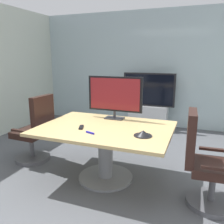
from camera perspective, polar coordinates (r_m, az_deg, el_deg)
The scene contains 10 objects.
ground_plane at distance 3.19m, azimuth -1.12°, elevation -18.19°, with size 7.37×7.37×0.00m, color #515459.
wall_back_glass_partition at distance 5.80m, azimuth 10.88°, elevation 10.13°, with size 6.00×0.10×2.74m, color #9EB2B7.
conference_table at distance 3.20m, azimuth -1.61°, elevation -6.93°, with size 1.75×1.26×0.75m.
office_chair_left at distance 3.97m, azimuth -18.15°, elevation -5.14°, with size 0.60×0.58×1.09m.
office_chair_right at distance 2.90m, azimuth 21.71°, elevation -12.38°, with size 0.61×0.58×1.09m.
tv_monitor at distance 3.49m, azimuth 0.69°, elevation 4.13°, with size 0.84×0.18×0.64m.
wall_display_unit at distance 5.60m, azimuth 8.83°, elevation 0.50°, with size 1.20×0.36×1.31m.
conference_phone at distance 2.80m, azimuth 7.57°, elevation -5.21°, with size 0.22×0.22×0.07m.
remote_control at distance 3.12m, azimuth -7.51°, elevation -3.69°, with size 0.05×0.17×0.02m, color black.
whiteboard_marker at distance 2.88m, azimuth -5.38°, elevation -5.05°, with size 0.13×0.02×0.02m, color #1919A5.
Camera 1 is at (1.03, -2.52, 1.66)m, focal length 37.49 mm.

